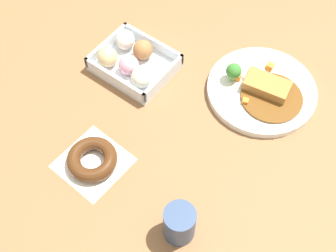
# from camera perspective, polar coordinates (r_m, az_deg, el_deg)

# --- Properties ---
(ground_plane) EXTENTS (1.60, 1.60, 0.00)m
(ground_plane) POSITION_cam_1_polar(r_m,az_deg,el_deg) (1.06, 0.91, 2.45)
(ground_plane) COLOR brown
(curry_plate) EXTENTS (0.26, 0.26, 0.07)m
(curry_plate) POSITION_cam_1_polar(r_m,az_deg,el_deg) (1.09, 11.97, 4.65)
(curry_plate) COLOR white
(curry_plate) RESTS_ON ground_plane
(donut_box) EXTENTS (0.19, 0.16, 0.06)m
(donut_box) POSITION_cam_1_polar(r_m,az_deg,el_deg) (1.12, -4.70, 8.41)
(donut_box) COLOR silver
(donut_box) RESTS_ON ground_plane
(chocolate_ring_donut) EXTENTS (0.15, 0.15, 0.03)m
(chocolate_ring_donut) POSITION_cam_1_polar(r_m,az_deg,el_deg) (0.98, -9.75, -4.29)
(chocolate_ring_donut) COLOR white
(chocolate_ring_donut) RESTS_ON ground_plane
(coffee_mug) EXTENTS (0.06, 0.06, 0.09)m
(coffee_mug) POSITION_cam_1_polar(r_m,az_deg,el_deg) (0.87, 1.47, -12.47)
(coffee_mug) COLOR #33476B
(coffee_mug) RESTS_ON ground_plane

